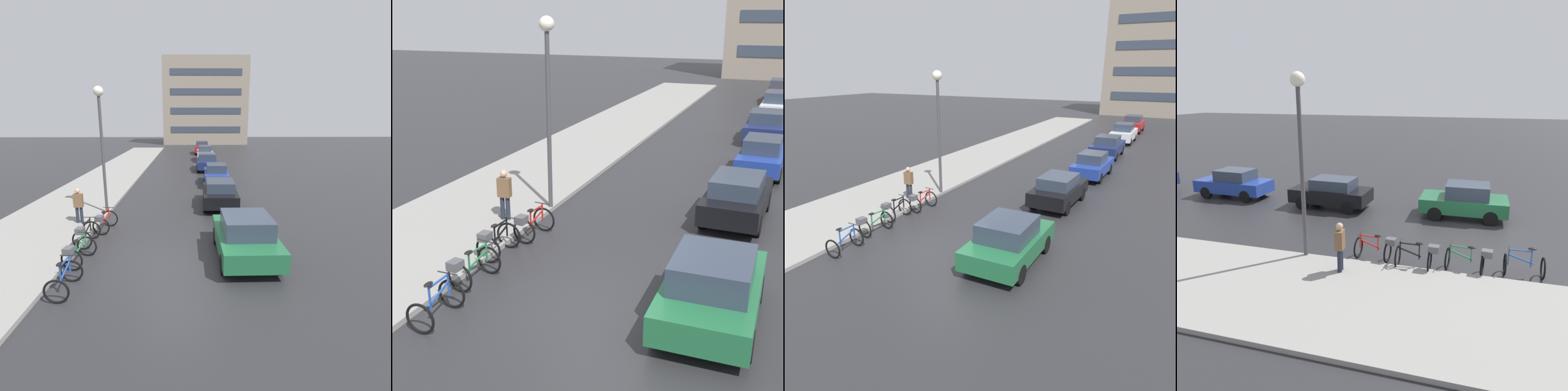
% 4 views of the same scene
% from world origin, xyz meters
% --- Properties ---
extents(ground_plane, '(140.00, 140.00, 0.00)m').
position_xyz_m(ground_plane, '(0.00, 0.00, 0.00)').
color(ground_plane, '#28282B').
extents(sidewalk_kerb, '(4.80, 60.00, 0.14)m').
position_xyz_m(sidewalk_kerb, '(-6.00, 10.00, 0.07)').
color(sidewalk_kerb, gray).
rests_on(sidewalk_kerb, ground).
extents(bicycle_nearest, '(0.72, 1.19, 0.99)m').
position_xyz_m(bicycle_nearest, '(-3.03, -1.70, 0.39)').
color(bicycle_nearest, black).
rests_on(bicycle_nearest, ground).
extents(bicycle_second, '(0.87, 1.47, 0.94)m').
position_xyz_m(bicycle_second, '(-3.23, -0.06, 0.48)').
color(bicycle_second, black).
rests_on(bicycle_second, ground).
extents(bicycle_third, '(0.78, 1.38, 0.96)m').
position_xyz_m(bicycle_third, '(-3.49, 1.56, 0.50)').
color(bicycle_third, black).
rests_on(bicycle_third, ground).
extents(bicycle_farthest, '(0.85, 1.44, 0.94)m').
position_xyz_m(bicycle_farthest, '(-3.17, 3.02, 0.49)').
color(bicycle_farthest, black).
rests_on(bicycle_farthest, ground).
extents(car_green, '(1.99, 3.88, 1.58)m').
position_xyz_m(car_green, '(2.44, 0.42, 0.79)').
color(car_green, '#1E6038').
rests_on(car_green, ground).
extents(car_black, '(1.93, 3.93, 1.49)m').
position_xyz_m(car_black, '(2.17, 6.83, 0.77)').
color(car_black, black).
rests_on(car_black, ground).
extents(car_blue, '(1.84, 4.04, 1.53)m').
position_xyz_m(car_blue, '(2.48, 12.65, 0.76)').
color(car_blue, navy).
rests_on(car_blue, ground).
extents(car_navy, '(1.94, 4.26, 1.57)m').
position_xyz_m(car_navy, '(2.16, 18.97, 0.79)').
color(car_navy, navy).
rests_on(car_navy, ground).
extents(car_white, '(1.81, 4.35, 1.71)m').
position_xyz_m(car_white, '(2.30, 25.64, 0.85)').
color(car_white, silver).
rests_on(car_white, ground).
extents(car_red, '(1.90, 4.35, 1.71)m').
position_xyz_m(car_red, '(2.21, 32.39, 0.85)').
color(car_red, '#AD1919').
rests_on(car_red, ground).
extents(pedestrian, '(0.42, 0.28, 1.74)m').
position_xyz_m(pedestrian, '(-4.50, 3.84, 0.98)').
color(pedestrian, '#1E2333').
rests_on(pedestrian, ground).
extents(streetlamp, '(0.47, 0.47, 6.22)m').
position_xyz_m(streetlamp, '(-3.69, 5.43, 4.36)').
color(streetlamp, '#424247').
rests_on(streetlamp, ground).
extents(building_facade_main, '(15.21, 8.99, 15.21)m').
position_xyz_m(building_facade_main, '(3.46, 50.92, 7.60)').
color(building_facade_main, gray).
rests_on(building_facade_main, ground).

